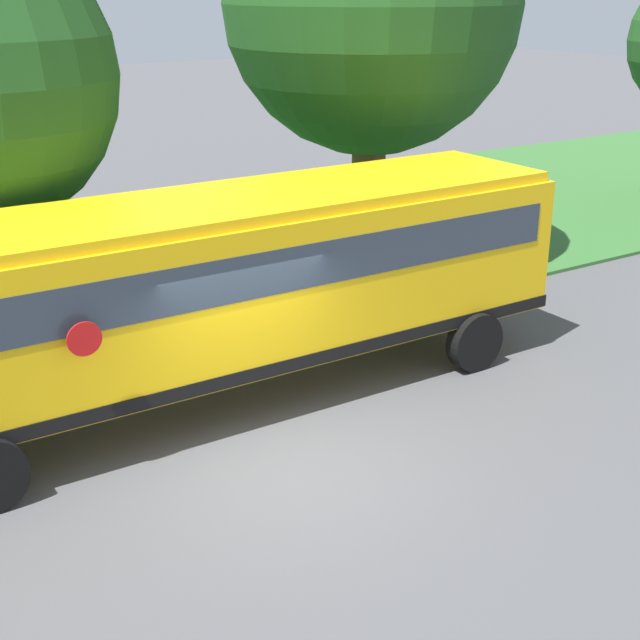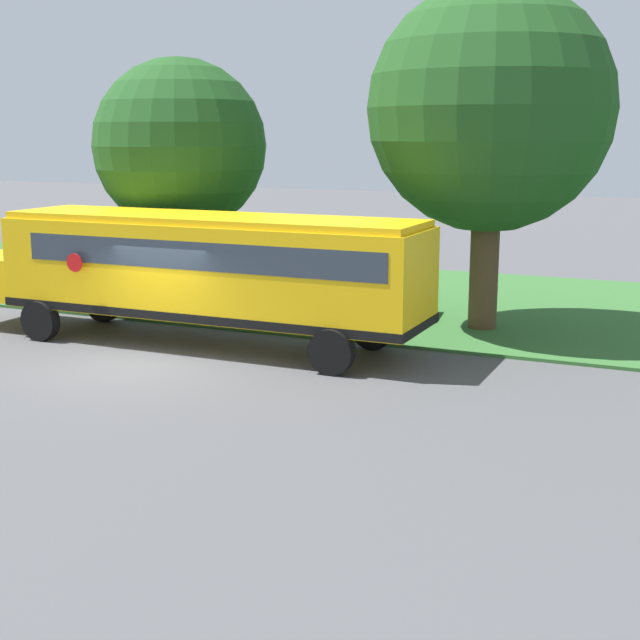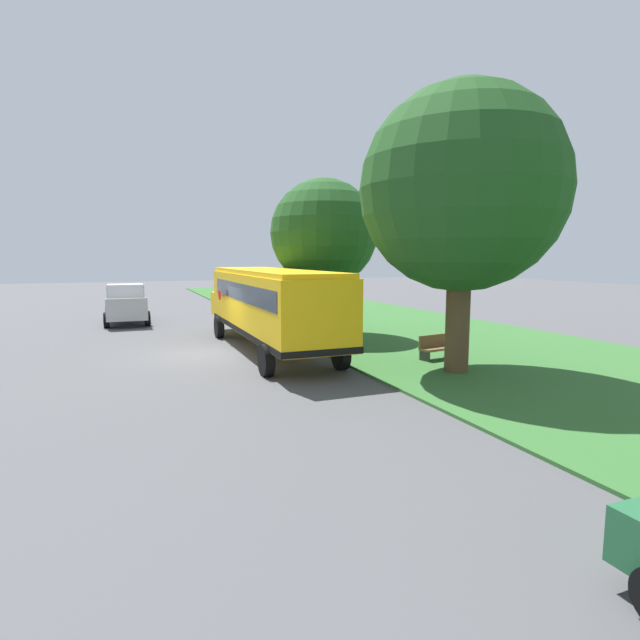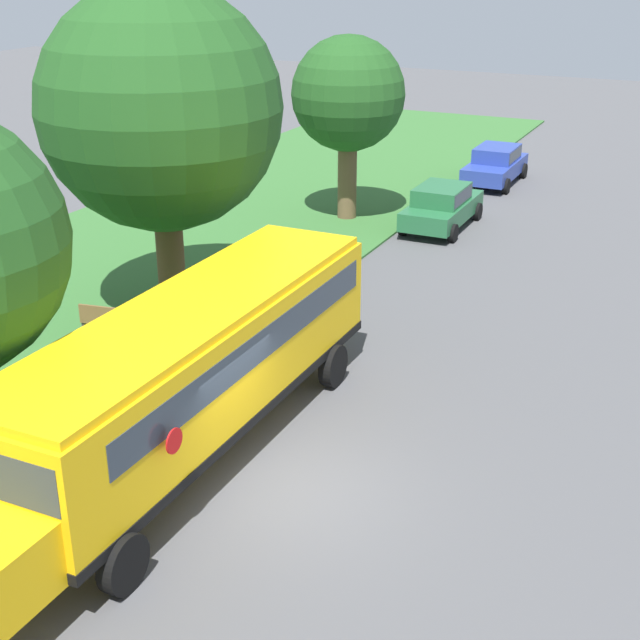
# 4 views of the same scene
# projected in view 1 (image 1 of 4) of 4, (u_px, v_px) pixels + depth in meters

# --- Properties ---
(ground_plane) EXTENTS (120.00, 120.00, 0.00)m
(ground_plane) POSITION_uv_depth(u_px,v_px,m) (289.00, 468.00, 11.90)
(ground_plane) COLOR #4C4C4F
(grass_verge) EXTENTS (12.00, 80.00, 0.08)m
(grass_verge) POSITION_uv_depth(u_px,v_px,m) (57.00, 273.00, 19.74)
(grass_verge) COLOR #33662D
(grass_verge) RESTS_ON ground
(school_bus) EXTENTS (2.85, 12.42, 3.16)m
(school_bus) POSITION_uv_depth(u_px,v_px,m) (223.00, 281.00, 13.23)
(school_bus) COLOR yellow
(school_bus) RESTS_ON ground
(oak_tree_roadside_mid) EXTENTS (6.18, 6.18, 8.75)m
(oak_tree_roadside_mid) POSITION_uv_depth(u_px,v_px,m) (376.00, 3.00, 18.47)
(oak_tree_roadside_mid) COLOR brown
(oak_tree_roadside_mid) RESTS_ON ground
(park_bench) EXTENTS (1.66, 0.75, 0.92)m
(park_bench) POSITION_uv_depth(u_px,v_px,m) (281.00, 252.00, 19.71)
(park_bench) COLOR brown
(park_bench) RESTS_ON ground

